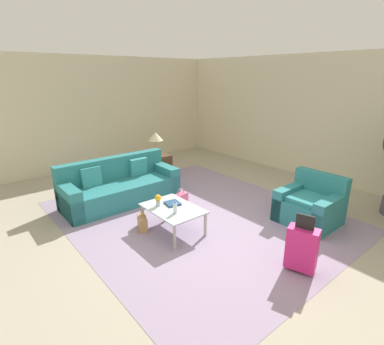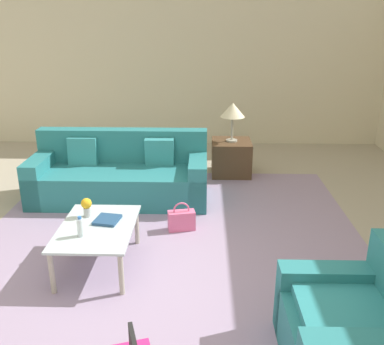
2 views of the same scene
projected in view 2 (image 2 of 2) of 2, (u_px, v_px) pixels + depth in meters
The scene contains 13 objects.
ground_plane at pixel (143, 290), 4.01m from camera, with size 12.00×12.00×0.00m, color #A89E89.
wall_left at pixel (176, 64), 8.23m from camera, with size 0.12×8.00×3.10m, color beige.
area_rug at pixel (169, 256), 4.57m from camera, with size 5.20×4.40×0.01m, color #9984A3.
couch at pixel (121, 176), 5.99m from camera, with size 0.95×2.40×0.92m.
armchair at pixel (360, 334), 3.02m from camera, with size 0.98×0.90×0.88m.
coffee_table at pixel (97, 231), 4.26m from camera, with size 1.04×0.74×0.45m.
water_bottle at pixel (80, 227), 4.03m from camera, with size 0.06×0.06×0.20m.
coffee_table_book at pixel (107, 220), 4.35m from camera, with size 0.25×0.23×0.03m, color navy.
flower_vase at pixel (87, 206), 4.41m from camera, with size 0.11×0.11×0.21m.
side_table at pixel (231, 158), 6.90m from camera, with size 0.62×0.62×0.55m, color #513823.
table_lamp at pixel (233, 111), 6.63m from camera, with size 0.39×0.39×0.61m.
handbag_pink at pixel (182, 220), 5.10m from camera, with size 0.20×0.34×0.36m.
handbag_tan at pixel (74, 235), 4.74m from camera, with size 0.35×0.25×0.36m.
Camera 2 is at (3.38, 0.56, 2.41)m, focal length 40.00 mm.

